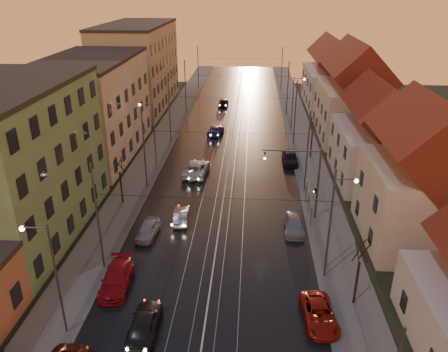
% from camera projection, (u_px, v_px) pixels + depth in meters
% --- Properties ---
extents(road, '(16.00, 120.00, 0.04)m').
position_uv_depth(road, '(232.00, 141.00, 62.26)').
color(road, black).
rests_on(road, ground).
extents(sidewalk_left, '(4.00, 120.00, 0.15)m').
position_uv_depth(sidewalk_left, '(163.00, 139.00, 62.84)').
color(sidewalk_left, '#4C4C4C').
rests_on(sidewalk_left, ground).
extents(sidewalk_right, '(4.00, 120.00, 0.15)m').
position_uv_depth(sidewalk_right, '(303.00, 142.00, 61.64)').
color(sidewalk_right, '#4C4C4C').
rests_on(sidewalk_right, ground).
extents(tram_rail_0, '(0.06, 120.00, 0.03)m').
position_uv_depth(tram_rail_0, '(217.00, 140.00, 62.38)').
color(tram_rail_0, gray).
rests_on(tram_rail_0, road).
extents(tram_rail_1, '(0.06, 120.00, 0.03)m').
position_uv_depth(tram_rail_1, '(227.00, 140.00, 62.30)').
color(tram_rail_1, gray).
rests_on(tram_rail_1, road).
extents(tram_rail_2, '(0.06, 120.00, 0.03)m').
position_uv_depth(tram_rail_2, '(237.00, 141.00, 62.20)').
color(tram_rail_2, gray).
rests_on(tram_rail_2, road).
extents(tram_rail_3, '(0.06, 120.00, 0.03)m').
position_uv_depth(tram_rail_3, '(247.00, 141.00, 62.12)').
color(tram_rail_3, gray).
rests_on(tram_rail_3, road).
extents(apartment_left_1, '(10.00, 18.00, 13.00)m').
position_uv_depth(apartment_left_1, '(12.00, 165.00, 36.97)').
color(apartment_left_1, '#5D8353').
rests_on(apartment_left_1, ground).
extents(apartment_left_2, '(10.00, 20.00, 12.00)m').
position_uv_depth(apartment_left_2, '(93.00, 109.00, 55.41)').
color(apartment_left_2, tan).
rests_on(apartment_left_2, ground).
extents(apartment_left_3, '(10.00, 24.00, 14.00)m').
position_uv_depth(apartment_left_3, '(138.00, 67.00, 76.90)').
color(apartment_left_3, tan).
rests_on(apartment_left_3, ground).
extents(house_right_1, '(8.67, 10.20, 10.80)m').
position_uv_depth(house_right_1, '(422.00, 183.00, 36.24)').
color(house_right_1, beige).
rests_on(house_right_1, ground).
extents(house_right_2, '(9.18, 12.24, 9.20)m').
position_uv_depth(house_right_2, '(380.00, 140.00, 48.43)').
color(house_right_2, silver).
rests_on(house_right_2, ground).
extents(house_right_3, '(9.18, 14.28, 11.50)m').
position_uv_depth(house_right_3, '(353.00, 98.00, 61.64)').
color(house_right_3, beige).
rests_on(house_right_3, ground).
extents(house_right_4, '(9.18, 16.32, 10.00)m').
position_uv_depth(house_right_4, '(332.00, 78.00, 78.37)').
color(house_right_4, silver).
rests_on(house_right_4, ground).
extents(catenary_pole_l_1, '(0.16, 0.16, 9.00)m').
position_uv_depth(catenary_pole_l_1, '(98.00, 218.00, 32.68)').
color(catenary_pole_l_1, '#595B60').
rests_on(catenary_pole_l_1, ground).
extents(catenary_pole_r_1, '(0.16, 0.16, 9.00)m').
position_uv_depth(catenary_pole_r_1, '(330.00, 226.00, 31.66)').
color(catenary_pole_r_1, '#595B60').
rests_on(catenary_pole_r_1, ground).
extents(catenary_pole_l_2, '(0.16, 0.16, 9.00)m').
position_uv_depth(catenary_pole_l_2, '(144.00, 149.00, 46.37)').
color(catenary_pole_l_2, '#595B60').
rests_on(catenary_pole_l_2, ground).
extents(catenary_pole_r_2, '(0.16, 0.16, 9.00)m').
position_uv_depth(catenary_pole_r_2, '(307.00, 153.00, 45.34)').
color(catenary_pole_r_2, '#595B60').
rests_on(catenary_pole_r_2, ground).
extents(catenary_pole_l_3, '(0.16, 0.16, 9.00)m').
position_uv_depth(catenary_pole_l_3, '(169.00, 111.00, 60.05)').
color(catenary_pole_l_3, '#595B60').
rests_on(catenary_pole_l_3, ground).
extents(catenary_pole_r_3, '(0.16, 0.16, 9.00)m').
position_uv_depth(catenary_pole_r_3, '(295.00, 113.00, 59.02)').
color(catenary_pole_r_3, '#595B60').
rests_on(catenary_pole_r_3, ground).
extents(catenary_pole_l_4, '(0.16, 0.16, 9.00)m').
position_uv_depth(catenary_pole_l_4, '(185.00, 87.00, 73.73)').
color(catenary_pole_l_4, '#595B60').
rests_on(catenary_pole_l_4, ground).
extents(catenary_pole_r_4, '(0.16, 0.16, 9.00)m').
position_uv_depth(catenary_pole_r_4, '(288.00, 89.00, 72.70)').
color(catenary_pole_r_4, '#595B60').
rests_on(catenary_pole_r_4, ground).
extents(catenary_pole_l_5, '(0.16, 0.16, 9.00)m').
position_uv_depth(catenary_pole_l_5, '(198.00, 68.00, 90.15)').
color(catenary_pole_l_5, '#595B60').
rests_on(catenary_pole_l_5, ground).
extents(catenary_pole_r_5, '(0.16, 0.16, 9.00)m').
position_uv_depth(catenary_pole_r_5, '(282.00, 69.00, 89.12)').
color(catenary_pole_r_5, '#595B60').
rests_on(catenary_pole_r_5, ground).
extents(street_lamp_0, '(1.75, 0.32, 8.00)m').
position_uv_depth(street_lamp_0, '(50.00, 270.00, 26.17)').
color(street_lamp_0, '#595B60').
rests_on(street_lamp_0, ground).
extents(street_lamp_1, '(1.75, 0.32, 8.00)m').
position_uv_depth(street_lamp_1, '(335.00, 215.00, 32.38)').
color(street_lamp_1, '#595B60').
rests_on(street_lamp_1, ground).
extents(street_lamp_2, '(1.75, 0.32, 8.00)m').
position_uv_depth(street_lamp_2, '(152.00, 128.00, 51.71)').
color(street_lamp_2, '#595B60').
rests_on(street_lamp_2, ground).
extents(street_lamp_3, '(1.75, 0.32, 8.00)m').
position_uv_depth(street_lamp_3, '(295.00, 98.00, 65.22)').
color(street_lamp_3, '#595B60').
rests_on(street_lamp_3, ground).
extents(traffic_light_mast, '(5.30, 0.32, 7.20)m').
position_uv_depth(traffic_light_mast, '(308.00, 175.00, 39.86)').
color(traffic_light_mast, '#595B60').
rests_on(traffic_light_mast, ground).
extents(bare_tree_0, '(1.09, 1.09, 5.11)m').
position_uv_depth(bare_tree_0, '(121.00, 181.00, 43.63)').
color(bare_tree_0, black).
rests_on(bare_tree_0, ground).
extents(bare_tree_1, '(1.09, 1.09, 5.11)m').
position_uv_depth(bare_tree_1, '(358.00, 275.00, 29.64)').
color(bare_tree_1, black).
rests_on(bare_tree_1, ground).
extents(bare_tree_2, '(1.09, 1.09, 5.11)m').
position_uv_depth(bare_tree_2, '(312.00, 140.00, 55.17)').
color(bare_tree_2, black).
rests_on(bare_tree_2, ground).
extents(driving_car_0, '(1.80, 4.45, 1.51)m').
position_uv_depth(driving_car_0, '(144.00, 323.00, 27.88)').
color(driving_car_0, black).
rests_on(driving_car_0, ground).
extents(driving_car_1, '(1.64, 3.83, 1.23)m').
position_uv_depth(driving_car_1, '(181.00, 216.00, 40.97)').
color(driving_car_1, '#929397').
rests_on(driving_car_1, ground).
extents(driving_car_2, '(3.00, 5.73, 1.54)m').
position_uv_depth(driving_car_2, '(196.00, 169.00, 51.01)').
color(driving_car_2, '#B2B2B2').
rests_on(driving_car_2, ground).
extents(driving_car_3, '(2.52, 4.90, 1.36)m').
position_uv_depth(driving_car_3, '(216.00, 130.00, 64.54)').
color(driving_car_3, '#191C4D').
rests_on(driving_car_3, ground).
extents(driving_car_4, '(1.83, 4.15, 1.39)m').
position_uv_depth(driving_car_4, '(223.00, 102.00, 79.59)').
color(driving_car_4, black).
rests_on(driving_car_4, ground).
extents(parked_left_2, '(2.30, 4.97, 1.40)m').
position_uv_depth(parked_left_2, '(116.00, 279.00, 32.15)').
color(parked_left_2, '#A1101B').
rests_on(parked_left_2, ground).
extents(parked_left_3, '(1.90, 3.96, 1.30)m').
position_uv_depth(parked_left_3, '(148.00, 230.00, 38.62)').
color(parked_left_3, '#A3A2A8').
rests_on(parked_left_3, ground).
extents(parked_right_0, '(2.39, 4.57, 1.23)m').
position_uv_depth(parked_right_0, '(319.00, 314.00, 28.83)').
color(parked_right_0, '#9B190F').
rests_on(parked_right_0, ground).
extents(parked_right_1, '(1.84, 4.33, 1.25)m').
position_uv_depth(parked_right_1, '(294.00, 224.00, 39.52)').
color(parked_right_1, '#9D9EA3').
rests_on(parked_right_1, ground).
extents(parked_right_2, '(1.88, 4.56, 1.55)m').
position_uv_depth(parked_right_2, '(290.00, 158.00, 54.14)').
color(parked_right_2, black).
rests_on(parked_right_2, ground).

